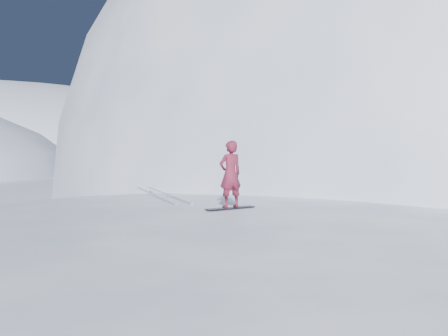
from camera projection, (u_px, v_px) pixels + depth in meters
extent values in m
plane|color=white|center=(220.00, 314.00, 12.40)|extent=(400.00, 400.00, 0.00)
ellipsoid|color=white|center=(235.00, 280.00, 15.52)|extent=(36.00, 28.00, 4.80)
ellipsoid|color=white|center=(425.00, 193.00, 41.87)|extent=(60.00, 56.00, 56.00)
ellipsoid|color=white|center=(314.00, 205.00, 33.83)|extent=(28.00, 24.00, 18.00)
ellipsoid|color=white|center=(137.00, 261.00, 17.93)|extent=(7.00, 6.30, 1.00)
ellipsoid|color=white|center=(396.00, 264.00, 17.58)|extent=(4.00, 3.60, 0.60)
cube|color=black|center=(230.00, 208.00, 14.18)|extent=(1.50, 0.78, 0.02)
imported|color=maroon|center=(230.00, 174.00, 14.12)|extent=(0.81, 0.66, 1.90)
cube|color=silver|center=(154.00, 194.00, 17.83)|extent=(1.15, 5.91, 0.04)
cube|color=silver|center=(167.00, 194.00, 17.91)|extent=(1.16, 5.91, 0.04)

